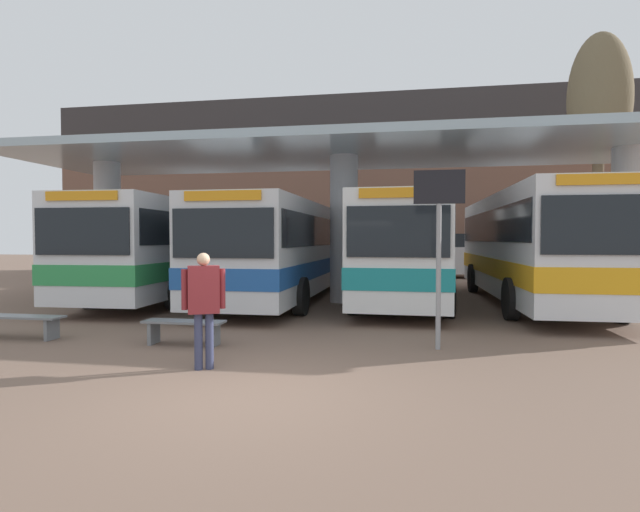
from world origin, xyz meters
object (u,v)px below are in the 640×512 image
at_px(transit_bus_center_bay, 287,247).
at_px(transit_bus_far_right_bay, 530,244).
at_px(transit_bus_left_bay, 185,245).
at_px(transit_bus_right_bay, 404,247).
at_px(pedestrian_waiting, 204,298).
at_px(parked_car_street, 465,257).
at_px(waiting_bench_mid_platform, 19,321).
at_px(info_sign_platform, 439,223).
at_px(poplar_tree_behind_left, 599,103).
at_px(waiting_bench_near_pillar, 184,327).

relative_size(transit_bus_center_bay, transit_bus_far_right_bay, 1.01).
distance_m(transit_bus_left_bay, transit_bus_right_bay, 7.69).
bearing_deg(pedestrian_waiting, parked_car_street, 47.61).
bearing_deg(transit_bus_right_bay, transit_bus_center_bay, -0.63).
distance_m(transit_bus_right_bay, transit_bus_far_right_bay, 3.82).
distance_m(waiting_bench_mid_platform, parked_car_street, 20.62).
bearing_deg(transit_bus_left_bay, info_sign_platform, 136.42).
height_order(waiting_bench_mid_platform, poplar_tree_behind_left, poplar_tree_behind_left).
bearing_deg(transit_bus_left_bay, parked_car_street, -139.24).
bearing_deg(info_sign_platform, waiting_bench_near_pillar, -174.32).
bearing_deg(poplar_tree_behind_left, transit_bus_left_bay, -159.10).
bearing_deg(transit_bus_left_bay, transit_bus_right_bay, 174.18).
bearing_deg(transit_bus_left_bay, transit_bus_center_bay, 172.36).
bearing_deg(waiting_bench_mid_platform, pedestrian_waiting, -18.99).
distance_m(transit_bus_far_right_bay, pedestrian_waiting, 11.42).
distance_m(transit_bus_center_bay, waiting_bench_mid_platform, 8.43).
distance_m(transit_bus_left_bay, waiting_bench_mid_platform, 7.96).
relative_size(transit_bus_left_bay, waiting_bench_near_pillar, 7.86).
distance_m(transit_bus_right_bay, poplar_tree_behind_left, 11.72).
bearing_deg(waiting_bench_near_pillar, pedestrian_waiting, -55.74).
relative_size(waiting_bench_near_pillar, poplar_tree_behind_left, 0.15).
height_order(poplar_tree_behind_left, parked_car_street, poplar_tree_behind_left).
relative_size(waiting_bench_near_pillar, waiting_bench_mid_platform, 0.84).
relative_size(transit_bus_left_bay, transit_bus_right_bay, 1.19).
height_order(transit_bus_far_right_bay, poplar_tree_behind_left, poplar_tree_behind_left).
relative_size(transit_bus_right_bay, poplar_tree_behind_left, 0.97).
relative_size(pedestrian_waiting, poplar_tree_behind_left, 0.17).
height_order(waiting_bench_near_pillar, waiting_bench_mid_platform, same).
xyz_separation_m(waiting_bench_near_pillar, poplar_tree_behind_left, (11.87, 13.76, 7.28)).
bearing_deg(transit_bus_far_right_bay, transit_bus_left_bay, -2.08).
distance_m(pedestrian_waiting, parked_car_street, 20.19).
bearing_deg(parked_car_street, poplar_tree_behind_left, -42.60).
bearing_deg(transit_bus_right_bay, info_sign_platform, 96.77).
height_order(transit_bus_right_bay, info_sign_platform, info_sign_platform).
bearing_deg(parked_car_street, info_sign_platform, -101.10).
height_order(transit_bus_right_bay, parked_car_street, transit_bus_right_bay).
height_order(transit_bus_center_bay, info_sign_platform, info_sign_platform).
relative_size(waiting_bench_mid_platform, pedestrian_waiting, 1.02).
bearing_deg(transit_bus_center_bay, waiting_bench_mid_platform, 64.25).
distance_m(waiting_bench_near_pillar, poplar_tree_behind_left, 19.57).
xyz_separation_m(pedestrian_waiting, parked_car_street, (5.91, 19.31, 0.00)).
bearing_deg(waiting_bench_mid_platform, transit_bus_left_bay, 90.98).
bearing_deg(waiting_bench_near_pillar, transit_bus_center_bay, 88.89).
height_order(transit_bus_far_right_bay, parked_car_street, transit_bus_far_right_bay).
xyz_separation_m(transit_bus_left_bay, waiting_bench_mid_platform, (0.13, -7.83, -1.43)).
xyz_separation_m(poplar_tree_behind_left, parked_car_street, (-4.88, 3.97, -6.53)).
distance_m(transit_bus_center_bay, poplar_tree_behind_left, 14.55).
height_order(transit_bus_far_right_bay, info_sign_platform, transit_bus_far_right_bay).
xyz_separation_m(waiting_bench_mid_platform, parked_car_street, (10.51, 17.73, 0.74)).
height_order(transit_bus_center_bay, waiting_bench_near_pillar, transit_bus_center_bay).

